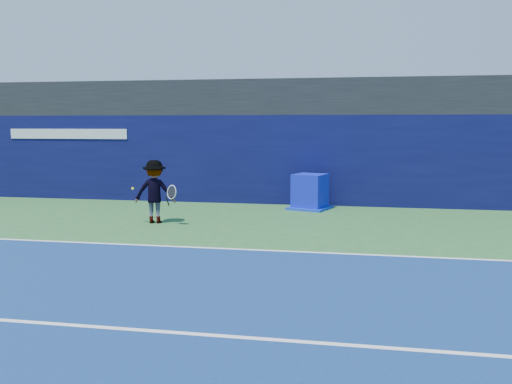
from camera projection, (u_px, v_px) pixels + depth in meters
ground at (152, 286)px, 9.61m from camera, size 80.00×80.00×0.00m
baseline at (202, 248)px, 12.53m from camera, size 24.00×0.10×0.01m
service_line at (97, 327)px, 7.66m from camera, size 24.00×0.10×0.01m
stadium_band at (268, 99)px, 20.39m from camera, size 36.00×3.00×1.20m
back_wall_assembly at (263, 159)px, 19.66m from camera, size 36.00×1.03×3.00m
equipment_cart at (310, 193)px, 18.18m from camera, size 1.47×1.47×1.12m
tennis_player at (155, 192)px, 15.62m from camera, size 1.35×0.80×1.73m
tennis_ball at (133, 188)px, 14.94m from camera, size 0.07×0.07×0.07m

